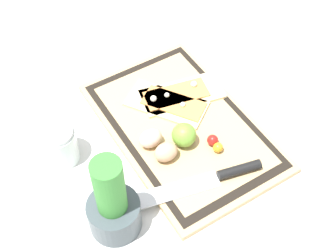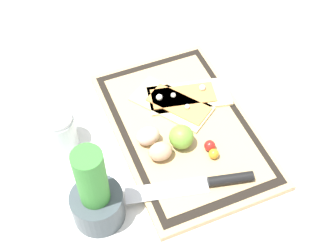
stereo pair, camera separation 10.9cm
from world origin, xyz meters
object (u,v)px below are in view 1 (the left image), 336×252
Objects in this scene: pizza_slice_far at (169,103)px; sauce_jar at (59,146)px; lime at (184,135)px; cherry_tomato_yellow at (218,148)px; knife at (221,176)px; egg_brown at (166,152)px; herb_pot at (113,206)px; pizza_slice_near at (181,94)px; cherry_tomato_red at (213,140)px; egg_pink at (151,138)px.

sauce_jar reaches higher than pizza_slice_far.
cherry_tomato_yellow is at bearing -138.56° from lime.
knife is 0.13m from egg_brown.
herb_pot is at bearing 96.26° from cherry_tomato_yellow.
knife is 4.91× the size of lime.
lime reaches higher than pizza_slice_near.
herb_pot is (-0.03, 0.28, 0.04)m from cherry_tomato_yellow.
pizza_slice_far is at bearing -51.27° from herb_pot.
cherry_tomato_yellow is at bearing -112.48° from egg_brown.
cherry_tomato_red reaches higher than cherry_tomato_yellow.
egg_pink is (0.05, 0.01, 0.00)m from egg_brown.
pizza_slice_far is 0.98× the size of herb_pot.
egg_pink is at bearing 51.18° from cherry_tomato_yellow.
pizza_slice_near is 3.96× the size of egg_pink.
egg_brown is 0.19m from herb_pot.
lime is 0.07m from cherry_tomato_red.
cherry_tomato_yellow is 0.24× the size of sauce_jar.
pizza_slice_near is 0.26m from knife.
pizza_slice_near is 0.19m from egg_brown.
knife is 10.67× the size of cherry_tomato_red.
knife is at bearing 175.88° from pizza_slice_far.
knife is (-0.25, 0.06, 0.00)m from pizza_slice_near.
egg_brown is at bearing 78.49° from cherry_tomato_red.
pizza_slice_far is 0.12m from lime.
pizza_slice_near is 3.84× the size of lime.
lime is at bearing 41.44° from cherry_tomato_yellow.
egg_pink is 0.14m from cherry_tomato_red.
egg_pink is (-0.09, 0.14, 0.02)m from pizza_slice_near.
egg_pink is 0.15m from cherry_tomato_yellow.
cherry_tomato_red is 0.29m from herb_pot.
pizza_slice_far is 0.24m from knife.
egg_brown is 1.00× the size of egg_pink.
pizza_slice_near is 8.34× the size of cherry_tomato_red.
pizza_slice_near is at bearing -30.29° from lime.
cherry_tomato_red is 0.12× the size of herb_pot.
pizza_slice_near is 0.78× the size of knife.
egg_brown is at bearing 137.23° from pizza_slice_near.
pizza_slice_far is at bearing 7.63° from cherry_tomato_red.
pizza_slice_far is 0.16m from cherry_tomato_red.
lime reaches higher than egg_pink.
pizza_slice_near and pizza_slice_far have the same top height.
sauce_jar is (0.19, 0.31, 0.01)m from cherry_tomato_yellow.
cherry_tomato_yellow is (-0.10, -0.12, -0.01)m from egg_pink.
lime is (0.12, 0.02, 0.02)m from knife.
lime is 0.59× the size of sauce_jar.
sauce_jar is at bearing 58.80° from cherry_tomato_yellow.
lime reaches higher than knife.
knife is at bearing -152.47° from egg_pink.
egg_brown is 0.05m from egg_pink.
pizza_slice_far is 9.09× the size of cherry_tomato_yellow.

